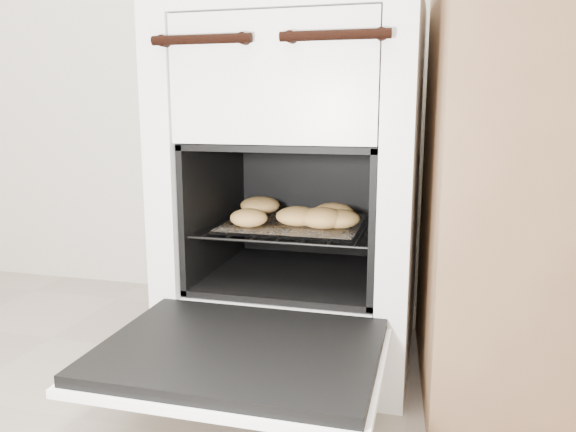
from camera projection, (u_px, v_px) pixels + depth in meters
The scene contains 5 objects.
stove at pixel (302, 188), 1.47m from camera, with size 0.59×0.65×0.90m.
oven_door at pixel (240, 354), 1.04m from camera, with size 0.53×0.41×0.04m.
oven_rack at pixel (296, 225), 1.42m from camera, with size 0.43×0.41×0.01m.
foil_sheet at pixel (294, 224), 1.40m from camera, with size 0.33×0.29×0.01m, color white.
baked_rolls at pixel (302, 214), 1.39m from camera, with size 0.36×0.29×0.05m.
Camera 1 is at (0.36, -0.24, 0.65)m, focal length 35.00 mm.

